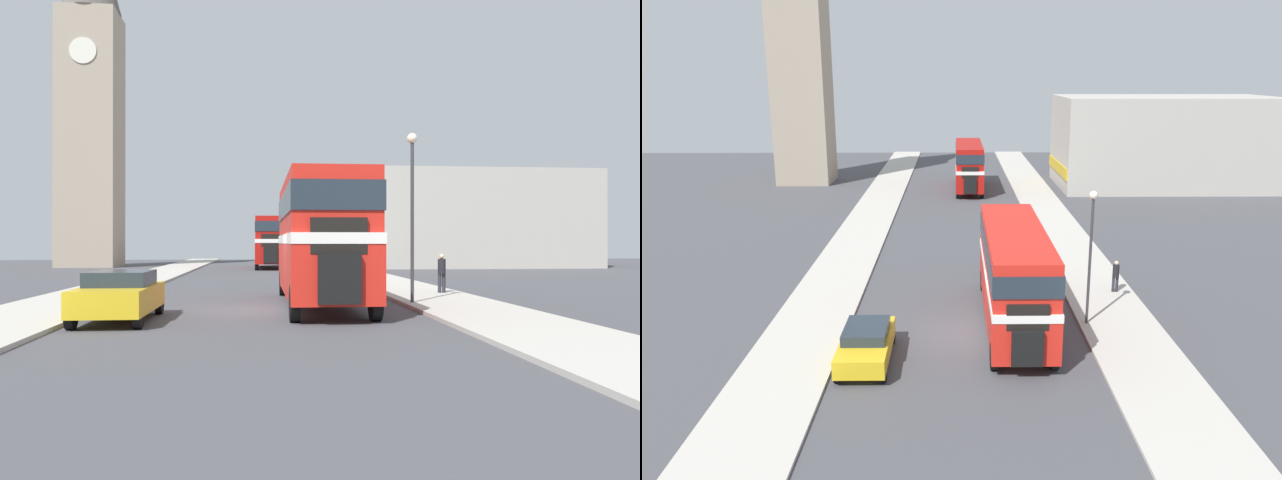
{
  "view_description": "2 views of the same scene",
  "coord_description": "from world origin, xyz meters",
  "views": [
    {
      "loc": [
        0.07,
        -20.25,
        2.19
      ],
      "look_at": [
        2.15,
        1.24,
        2.28
      ],
      "focal_mm": 35.0,
      "sensor_mm": 36.0,
      "label": 1
    },
    {
      "loc": [
        -0.42,
        -24.36,
        10.81
      ],
      "look_at": [
        0.0,
        11.02,
        1.12
      ],
      "focal_mm": 35.0,
      "sensor_mm": 36.0,
      "label": 2
    }
  ],
  "objects": [
    {
      "name": "bus_distant",
      "position": [
        0.9,
        33.09,
        2.53
      ],
      "size": [
        2.43,
        10.18,
        4.28
      ],
      "color": "#B2140F",
      "rests_on": "ground_plane"
    },
    {
      "name": "car_parked_near",
      "position": [
        -3.82,
        -2.43,
        0.73
      ],
      "size": [
        1.85,
        4.22,
        1.39
      ],
      "color": "gold",
      "rests_on": "ground_plane"
    },
    {
      "name": "church_tower",
      "position": [
        -15.06,
        37.38,
        16.68
      ],
      "size": [
        5.28,
        5.28,
        32.67
      ],
      "color": "tan",
      "rests_on": "ground_plane"
    },
    {
      "name": "ground_plane",
      "position": [
        0.0,
        0.0,
        0.0
      ],
      "size": [
        120.0,
        120.0,
        0.0
      ],
      "primitive_type": "plane",
      "color": "#47474C"
    },
    {
      "name": "double_decker_bus",
      "position": [
        2.15,
        1.22,
        2.54
      ],
      "size": [
        2.55,
        10.66,
        4.28
      ],
      "color": "red",
      "rests_on": "ground_plane"
    },
    {
      "name": "sidewalk_right",
      "position": [
        6.75,
        0.0,
        0.06
      ],
      "size": [
        3.5,
        120.0,
        0.12
      ],
      "color": "#B7B2A8",
      "rests_on": "ground_plane"
    },
    {
      "name": "sidewalk_left",
      "position": [
        -6.75,
        0.0,
        0.06
      ],
      "size": [
        3.5,
        120.0,
        0.12
      ],
      "color": "#B7B2A8",
      "rests_on": "ground_plane"
    },
    {
      "name": "shop_building_block",
      "position": [
        19.28,
        34.68,
        4.21
      ],
      "size": [
        19.76,
        10.6,
        8.43
      ],
      "color": "#B2ADA3",
      "rests_on": "ground_plane"
    },
    {
      "name": "street_lamp",
      "position": [
        5.33,
        0.9,
        3.96
      ],
      "size": [
        0.36,
        0.36,
        5.86
      ],
      "color": "#38383D",
      "rests_on": "sidewalk_right"
    },
    {
      "name": "pedestrian_walking",
      "position": [
        7.55,
        4.85,
        1.02
      ],
      "size": [
        0.32,
        0.32,
        1.6
      ],
      "color": "#282833",
      "rests_on": "sidewalk_right"
    }
  ]
}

